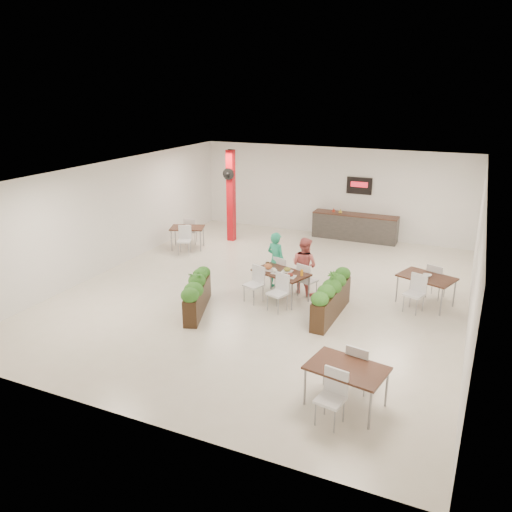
% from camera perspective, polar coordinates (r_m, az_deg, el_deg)
% --- Properties ---
extents(ground, '(12.00, 12.00, 0.00)m').
position_cam_1_polar(ground, '(13.51, 1.38, -3.94)').
color(ground, beige).
rests_on(ground, ground).
extents(room_shell, '(10.10, 12.10, 3.22)m').
position_cam_1_polar(room_shell, '(12.87, 1.45, 4.33)').
color(room_shell, white).
rests_on(room_shell, ground).
extents(red_column, '(0.40, 0.41, 3.20)m').
position_cam_1_polar(red_column, '(17.53, -2.88, 6.98)').
color(red_column, '#B60C14').
rests_on(red_column, ground).
extents(service_counter, '(3.00, 0.64, 2.20)m').
position_cam_1_polar(service_counter, '(18.21, 11.22, 3.36)').
color(service_counter, '#2D2B28').
rests_on(service_counter, ground).
extents(main_table, '(1.68, 1.93, 0.92)m').
position_cam_1_polar(main_table, '(12.76, 2.83, -2.29)').
color(main_table, black).
rests_on(main_table, ground).
extents(diner_man, '(0.67, 0.54, 1.58)m').
position_cam_1_polar(diner_man, '(13.41, 2.30, -0.53)').
color(diner_man, '#27AB7D').
rests_on(diner_man, ground).
extents(diner_woman, '(0.89, 0.79, 1.53)m').
position_cam_1_polar(diner_woman, '(13.16, 5.53, -1.09)').
color(diner_woman, '#E16764').
rests_on(diner_woman, ground).
extents(planter_left, '(0.95, 1.95, 1.07)m').
position_cam_1_polar(planter_left, '(12.19, -6.72, -4.01)').
color(planter_left, black).
rests_on(planter_left, ground).
extents(planter_right, '(0.45, 2.17, 1.14)m').
position_cam_1_polar(planter_right, '(11.95, 8.62, -4.59)').
color(planter_right, black).
rests_on(planter_right, ground).
extents(side_table_a, '(1.29, 1.66, 0.92)m').
position_cam_1_polar(side_table_a, '(16.96, -7.85, 2.87)').
color(side_table_a, black).
rests_on(side_table_a, ground).
extents(side_table_b, '(1.50, 1.67, 0.92)m').
position_cam_1_polar(side_table_b, '(13.13, 18.91, -2.69)').
color(side_table_b, black).
rests_on(side_table_b, ground).
extents(side_table_c, '(1.43, 1.67, 0.92)m').
position_cam_1_polar(side_table_c, '(8.77, 10.31, -13.04)').
color(side_table_c, black).
rests_on(side_table_c, ground).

